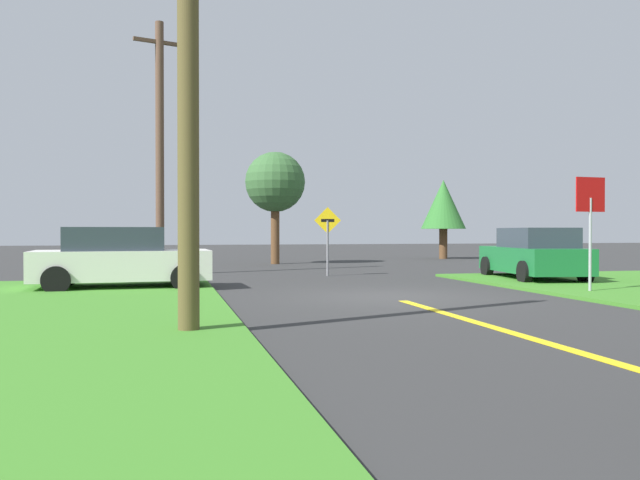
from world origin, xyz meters
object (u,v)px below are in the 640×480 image
Objects in this scene: oak_tree_left at (275,183)px; pine_tree_center at (443,205)px; car_on_crossroad at (534,254)px; utility_pole_mid at (160,145)px; utility_pole_near at (188,85)px; parked_car_near_building at (120,258)px; stop_sign at (590,211)px; direction_sign at (328,233)px.

oak_tree_left is 1.19× the size of pine_tree_center.
car_on_crossroad is 0.53× the size of utility_pole_mid.
utility_pole_near is 1.62× the size of pine_tree_center.
utility_pole_mid is at bearing -128.15° from oak_tree_left.
parked_car_near_building is 0.51× the size of utility_pole_mid.
utility_pole_near is at bearing 17.41° from stop_sign.
utility_pole_mid reaches higher than oak_tree_left.
parked_car_near_building is at bearing 99.14° from car_on_crossroad.
oak_tree_left is at bearing 35.12° from car_on_crossroad.
oak_tree_left reaches higher than car_on_crossroad.
utility_pole_mid reaches higher than stop_sign.
pine_tree_center is at bearing 33.42° from utility_pole_mid.
utility_pole_mid reaches higher than direction_sign.
car_on_crossroad is 0.66× the size of utility_pole_near.
parked_car_near_building is 0.64× the size of utility_pole_near.
oak_tree_left is (4.61, 20.01, 0.12)m from utility_pole_near.
direction_sign is at bearing 27.26° from parked_car_near_building.
direction_sign is at bearing 66.62° from utility_pole_near.
pine_tree_center reaches higher than car_on_crossroad.
car_on_crossroad is (1.06, 4.14, -1.21)m from stop_sign.
oak_tree_left is at bearing 51.85° from utility_pole_mid.
direction_sign is at bearing -18.77° from utility_pole_mid.
stop_sign is 8.90m from direction_sign.
utility_pole_mid is at bearing 77.97° from parked_car_near_building.
stop_sign is at bearing -104.36° from pine_tree_center.
utility_pole_mid is at bearing 72.62° from car_on_crossroad.
utility_pole_near reaches higher than car_on_crossroad.
car_on_crossroad is 12.95m from utility_pole_mid.
utility_pole_near is 0.81× the size of utility_pole_mid.
oak_tree_left is (-6.07, 11.88, 2.96)m from car_on_crossroad.
direction_sign is at bearing 66.75° from car_on_crossroad.
direction_sign is at bearing -87.33° from oak_tree_left.
pine_tree_center is (14.60, 23.45, -0.67)m from utility_pole_near.
stop_sign is at bearing -21.73° from parked_car_near_building.
parked_car_near_building is at bearing -99.70° from utility_pole_mid.
pine_tree_center is at bearing 58.08° from utility_pole_near.
car_on_crossroad is 1.03× the size of parked_car_near_building.
utility_pole_near is 1.36× the size of oak_tree_left.
pine_tree_center is (15.13, 9.98, -1.54)m from utility_pole_mid.
parked_car_near_building is at bearing -24.53° from stop_sign.
parked_car_near_building is 7.48m from direction_sign.
parked_car_near_building is 1.93× the size of direction_sign.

